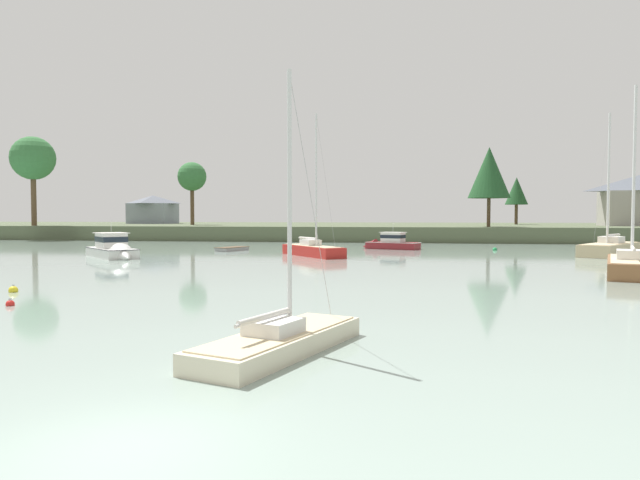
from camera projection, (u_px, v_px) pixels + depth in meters
ground_plane at (128, 445)px, 9.12m from camera, size 470.34×470.34×0.00m
far_shore_bank at (386, 230)px, 101.14m from camera, size 211.65×50.22×2.09m
cruiser_white at (114, 252)px, 49.22m from camera, size 7.34×7.21×4.35m
dinghy_grey at (232, 249)px, 59.14m from camera, size 3.02×4.05×0.54m
sailboat_red at (313, 253)px, 51.58m from camera, size 6.84×8.00×13.29m
cruiser_maroon at (388, 245)px, 62.37m from camera, size 6.78×4.16×3.58m
sailboat_wood at (632, 271)px, 35.19m from camera, size 5.46×9.71×12.41m
sailboat_cream at (280, 346)px, 15.23m from camera, size 3.76×6.46×7.97m
sailboat_sand at (610, 252)px, 52.44m from camera, size 7.74×9.84×13.63m
dinghy_black at (640, 248)px, 62.00m from camera, size 4.13×2.72×0.65m
mooring_buoy_yellow at (13, 290)px, 27.31m from camera, size 0.43×0.43×0.49m
mooring_buoy_green at (495, 249)px, 60.00m from camera, size 0.46×0.46×0.51m
mooring_buoy_red at (10, 304)px, 23.18m from camera, size 0.34×0.34×0.40m
shore_tree_center_right at (33, 159)px, 86.78m from camera, size 6.55×6.55×13.54m
shore_tree_inland_a at (192, 177)px, 94.46m from camera, size 4.74×4.74×10.37m
shore_tree_center_left at (489, 173)px, 78.00m from camera, size 5.69×5.69×10.90m
shore_tree_left at (517, 191)px, 99.02m from camera, size 3.87×3.87×8.18m
cottage_near_water at (153, 209)px, 109.40m from camera, size 8.23×7.51×5.37m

